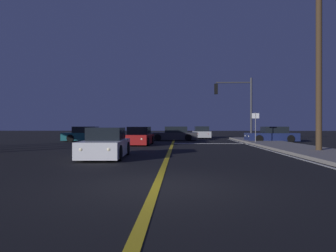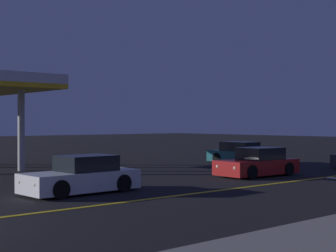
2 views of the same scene
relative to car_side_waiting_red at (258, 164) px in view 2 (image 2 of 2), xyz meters
The scene contains 4 objects.
lane_line_center 6.84m from the car_side_waiting_red, 68.60° to the right, with size 0.20×32.85×0.01m, color gold.
car_side_waiting_red is the anchor object (origin of this frame).
car_mid_block_teal 7.20m from the car_side_waiting_red, 137.02° to the left, with size 4.60×1.93×1.34m.
car_distant_tail_white 9.42m from the car_side_waiting_red, 91.63° to the right, with size 1.94×4.28×1.34m.
Camera 2 is at (13.16, -2.95, 2.51)m, focal length 54.79 mm.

